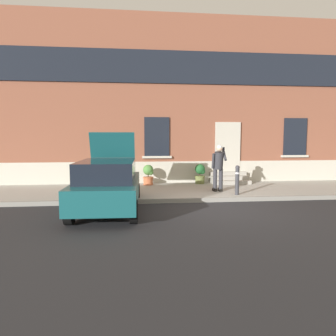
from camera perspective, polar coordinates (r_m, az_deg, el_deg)
ground_plane at (r=9.73m, az=8.79°, el=-7.29°), size 80.00×80.00×0.00m
sidewalk at (r=12.39m, az=5.46°, el=-4.12°), size 24.00×3.60×0.15m
curb_edge at (r=10.61m, az=7.49°, el=-5.79°), size 24.00×0.12×0.15m
building_facade at (r=14.75m, az=3.63°, el=11.68°), size 24.00×1.52×7.50m
entrance_stoop at (r=14.15m, az=11.12°, el=-1.92°), size 1.64×0.96×0.48m
hatchback_car_teal at (r=9.28m, az=-10.93°, el=-2.94°), size 1.90×4.12×2.34m
bollard_near_person at (r=11.20m, az=12.54°, el=-1.96°), size 0.15×0.15×1.04m
bollard_far_left at (r=10.62m, az=-8.51°, el=-2.30°), size 0.15×0.15×1.04m
person_on_phone at (r=11.71m, az=9.22°, el=0.56°), size 0.51×0.51×1.74m
planter_cream at (r=13.45m, az=-13.32°, el=-1.20°), size 0.44×0.44×0.86m
planter_terracotta at (r=13.28m, az=-3.61°, el=-1.14°), size 0.44×0.44×0.86m
planter_olive at (r=13.69m, az=5.90°, el=-0.96°), size 0.44×0.44×0.86m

